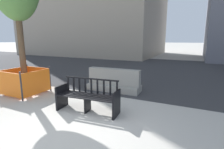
# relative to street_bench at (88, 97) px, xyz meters

# --- Properties ---
(ground_plane) EXTENTS (200.00, 200.00, 0.00)m
(ground_plane) POSITION_rel_street_bench_xyz_m (0.07, -1.22, -0.40)
(ground_plane) COLOR #B7B2A8
(street_asphalt) EXTENTS (120.00, 12.00, 0.01)m
(street_asphalt) POSITION_rel_street_bench_xyz_m (0.07, 7.48, -0.39)
(street_asphalt) COLOR #333335
(street_asphalt) RESTS_ON ground
(street_bench) EXTENTS (1.73, 0.68, 0.88)m
(street_bench) POSITION_rel_street_bench_xyz_m (0.00, 0.00, 0.00)
(street_bench) COLOR black
(street_bench) RESTS_ON ground
(jersey_barrier_centre) EXTENTS (2.02, 0.74, 0.84)m
(jersey_barrier_centre) POSITION_rel_street_bench_xyz_m (-0.21, 2.08, -0.06)
(jersey_barrier_centre) COLOR gray
(jersey_barrier_centre) RESTS_ON ground
(construction_fence) EXTENTS (1.24, 1.24, 0.95)m
(construction_fence) POSITION_rel_street_bench_xyz_m (-2.91, 0.36, 0.08)
(construction_fence) COLOR #2D2D33
(construction_fence) RESTS_ON ground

